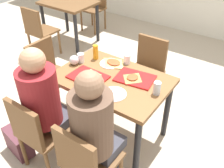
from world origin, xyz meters
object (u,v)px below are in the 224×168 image
Objects in this scene: tray_red_far at (135,78)px; condiment_bottle at (96,52)px; chair_near_right at (85,161)px; handbag at (19,142)px; plastic_cup_b at (94,91)px; plastic_cup_a at (127,59)px; foil_bundle at (74,60)px; person_in_red at (45,101)px; soda_can at (157,88)px; background_table at (69,9)px; tray_red_near at (88,77)px; background_chair_far at (95,5)px; main_table at (112,87)px; pizza_slice_b at (132,78)px; chair_near_left at (37,131)px; paper_plate_center at (110,63)px; pizza_slice_a at (92,75)px; plastic_cup_c at (81,58)px; background_chair_near at (38,29)px; chair_left_end at (48,70)px; paper_plate_near_edge at (114,94)px; person_in_brown_jacket at (95,127)px; chair_far_side at (147,67)px; pizza_slice_c at (113,62)px.

condiment_bottle is at bearing 170.45° from tray_red_far.
chair_near_right is 0.96m from handbag.
plastic_cup_a is at bearing 95.00° from plastic_cup_b.
foil_bundle is (-0.74, 0.73, 0.30)m from chair_near_right.
tray_red_far is at bearing 57.22° from person_in_red.
background_table is at bearing 148.75° from soda_can.
tray_red_far is 0.56m from condiment_bottle.
person_in_red is 0.71m from handbag.
background_chair_far is (-1.77, 2.35, -0.26)m from tray_red_near.
chair_near_right is (0.27, -0.75, -0.14)m from main_table.
plastic_cup_b and foil_bundle have the same top height.
main_table is at bearing -37.24° from background_table.
chair_near_right is at bearing -44.80° from foil_bundle.
pizza_slice_b is at bearing 167.36° from soda_can.
chair_near_left is 2.81m from background_table.
chair_near_left is at bearing -53.04° from background_table.
paper_plate_center is 2.20× the size of plastic_cup_a.
chair_near_right is 1.08m from paper_plate_center.
condiment_bottle is (-0.19, 0.30, 0.06)m from pizza_slice_a.
pizza_slice_b is 0.62m from plastic_cup_c.
plastic_cup_c is at bearing -43.30° from background_table.
foil_bundle is at bearing -177.73° from main_table.
foil_bundle is at bearing -143.73° from paper_plate_center.
background_table is at bearing 142.76° from main_table.
background_table is 0.74m from background_chair_near.
chair_left_end is 0.94× the size of background_table.
paper_plate_near_edge is (0.16, -0.20, 0.11)m from main_table.
main_table is 0.94m from chair_left_end.
person_in_brown_jacket is 0.97m from plastic_cup_a.
chair_far_side is 3.85× the size of paper_plate_near_edge.
background_chair_far is at bearing 131.21° from paper_plate_near_edge.
tray_red_far is 0.43× the size of background_chair_near.
tray_red_far is at bearing 30.79° from pizza_slice_a.
pizza_slice_c is 0.23m from condiment_bottle.
tray_red_far is (0.47, 0.86, 0.26)m from chair_near_left.
pizza_slice_b is (-0.09, 0.83, 0.28)m from chair_near_right.
person_in_red is 12.56× the size of plastic_cup_b.
plastic_cup_b reaches higher than pizza_slice_a.
main_table is at bearing -58.28° from pizza_slice_c.
background_chair_near is (-2.23, 1.51, 0.00)m from chair_near_right.
chair_near_left is 3.42m from background_chair_far.
chair_near_left is at bearing -118.49° from pizza_slice_b.
person_in_brown_jacket is 3.07m from background_table.
background_chair_far reaches higher than background_table.
person_in_brown_jacket is at bearing -50.53° from plastic_cup_b.
background_chair_near is at bearing 155.72° from paper_plate_near_edge.
tray_red_near is 3.60× the size of plastic_cup_a.
background_chair_far is at bearing 135.52° from tray_red_far.
person_in_brown_jacket reaches higher than chair_near_left.
chair_near_right is at bearing -45.10° from background_table.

